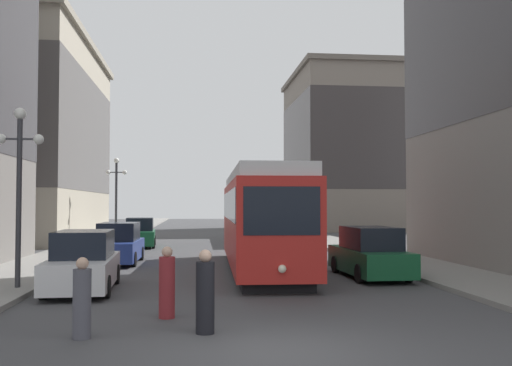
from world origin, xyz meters
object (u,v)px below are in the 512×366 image
pedestrian_crossing_far (167,285)px  lamp_post_left_near (19,169)px  parked_car_left_mid (140,233)px  pedestrian_crossing_near (205,294)px  streetcar (261,218)px  pedestrian_on_sidewalk (82,301)px  parked_car_right_far (370,254)px  parked_car_left_far (83,263)px  parked_car_left_near (119,245)px  lamp_post_left_far (116,187)px  transit_bus (276,214)px

pedestrian_crossing_far → lamp_post_left_near: (-4.62, 4.46, 2.94)m
parked_car_left_mid → pedestrian_crossing_near: (3.57, -24.82, -0.05)m
streetcar → pedestrian_on_sidewalk: 12.50m
parked_car_right_far → pedestrian_crossing_near: 10.47m
parked_car_left_far → pedestrian_crossing_near: bearing=-62.7°
parked_car_left_far → parked_car_left_near: bearing=87.5°
streetcar → pedestrian_on_sidewalk: size_ratio=8.75×
parked_car_left_mid → lamp_post_left_far: 4.78m
lamp_post_left_far → parked_car_left_mid: bearing=-59.3°
pedestrian_crossing_far → lamp_post_left_far: 26.89m
parked_car_left_far → pedestrian_crossing_far: 5.31m
pedestrian_on_sidewalk → parked_car_left_mid: bearing=113.5°
parked_car_left_mid → lamp_post_left_near: 18.97m
streetcar → parked_car_right_far: streetcar is taller
parked_car_left_far → pedestrian_on_sidewalk: (1.17, -6.44, -0.11)m
parked_car_left_mid → pedestrian_crossing_far: parked_car_left_mid is taller
transit_bus → lamp_post_left_far: (-11.14, -1.53, 1.91)m
parked_car_left_near → lamp_post_left_far: bearing=98.9°
transit_bus → parked_car_left_far: 25.08m
parked_car_left_far → streetcar: bearing=37.3°
parked_car_left_mid → pedestrian_on_sidewalk: 25.03m
parked_car_right_far → parked_car_left_far: size_ratio=1.00×
parked_car_left_near → lamp_post_left_near: bearing=-101.9°
pedestrian_crossing_near → lamp_post_left_far: bearing=16.9°
transit_bus → pedestrian_crossing_far: 28.62m
parked_car_left_mid → pedestrian_on_sidewalk: size_ratio=3.08×
streetcar → lamp_post_left_far: bearing=116.8°
lamp_post_left_far → pedestrian_crossing_near: bearing=-78.9°
lamp_post_left_near → parked_car_right_far: bearing=11.5°
pedestrian_crossing_far → parked_car_right_far: bearing=-40.3°
pedestrian_crossing_near → lamp_post_left_far: 28.71m
pedestrian_crossing_near → parked_car_left_far: bearing=35.6°
parked_car_right_far → pedestrian_on_sidewalk: parked_car_right_far is taller
transit_bus → lamp_post_left_near: 25.96m
transit_bus → pedestrian_crossing_near: transit_bus is taller
parked_car_left_mid → lamp_post_left_far: lamp_post_left_far is taller
pedestrian_crossing_far → lamp_post_left_near: size_ratio=0.31×
parked_car_left_near → lamp_post_left_far: lamp_post_left_far is taller
parked_car_left_near → pedestrian_on_sidewalk: 14.78m
streetcar → pedestrian_crossing_near: bearing=-100.7°
transit_bus → parked_car_left_mid: 10.44m
pedestrian_on_sidewalk → lamp_post_left_far: size_ratio=0.28×
transit_bus → lamp_post_left_near: bearing=-115.0°
pedestrian_crossing_near → lamp_post_left_near: (-5.47, 6.17, 2.91)m
streetcar → pedestrian_crossing_near: (-2.45, -11.26, -1.31)m
parked_car_left_mid → parked_car_left_far: same height
transit_bus → lamp_post_left_near: size_ratio=2.17×
streetcar → lamp_post_left_near: lamp_post_left_near is taller
streetcar → lamp_post_left_near: size_ratio=2.57×
pedestrian_on_sidewalk → parked_car_right_far: bearing=66.5°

